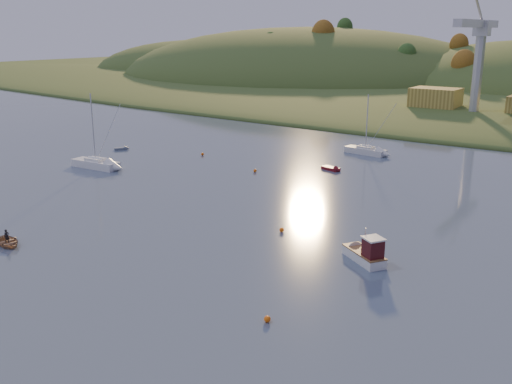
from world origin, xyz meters
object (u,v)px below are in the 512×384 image
Objects in this scene: fishing_boat at (362,251)px; red_tender at (334,169)px; sailboat_near at (96,163)px; canoe at (7,242)px; sailboat_far at (365,150)px; grey_dinghy at (124,148)px.

fishing_boat reaches higher than red_tender.
fishing_boat is 50.53m from sailboat_near.
canoe is at bearing -89.82° from red_tender.
sailboat_far reaches higher than fishing_boat.
sailboat_near reaches higher than sailboat_far.
canoe is at bearing -92.64° from sailboat_far.
sailboat_far is at bearing 1.78° from canoe.
canoe is 47.15m from grey_dinghy.
canoe is (19.51, -26.83, -0.35)m from sailboat_near.
sailboat_near is at bearing -115.89° from grey_dinghy.
sailboat_near reaches higher than canoe.
grey_dinghy is at bearing -142.61° from sailboat_far.
fishing_boat is at bearing -15.96° from sailboat_near.
fishing_boat is 60.79m from grey_dinghy.
fishing_boat is 34.79m from red_tender.
red_tender is (30.99, 19.71, -0.50)m from sailboat_near.
red_tender is 1.31× the size of grey_dinghy.
sailboat_far is at bearing -26.06° from grey_dinghy.
sailboat_near is (-49.60, 9.69, -0.07)m from fishing_boat.
canoe is (-10.04, -60.61, -0.28)m from sailboat_far.
sailboat_near is 2.99× the size of canoe.
sailboat_far is 2.80× the size of red_tender.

